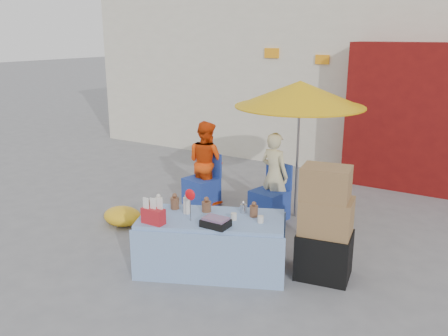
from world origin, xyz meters
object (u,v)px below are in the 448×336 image
Objects in this scene: vendor_orange at (206,162)px; chair_left at (202,189)px; chair_right at (270,203)px; vendor_beige at (274,175)px; market_table at (211,243)px; umbrella at (300,94)px; box_stack at (325,227)px.

chair_left is at bearing 104.33° from vendor_orange.
vendor_beige reaches higher than chair_right.
chair_right is 0.64× the size of vendor_beige.
umbrella reaches higher than market_table.
chair_right is 0.41× the size of umbrella.
box_stack reaches higher than vendor_beige.
umbrella is at bearing -140.60° from vendor_beige.
chair_right is at bearing 104.33° from vendor_beige.
box_stack is at bearing -13.97° from chair_left.
vendor_beige reaches higher than chair_left.
vendor_beige is 1.96m from box_stack.
vendor_beige is (1.25, -0.00, -0.03)m from vendor_orange.
box_stack is (1.33, -1.44, -0.05)m from vendor_beige.
vendor_beige is at bearing 132.80° from box_stack.
vendor_beige is at bearing -153.43° from umbrella.
box_stack is at bearing 163.73° from vendor_orange.
chair_left is 2.27m from umbrella.
box_stack is (2.58, -1.44, -0.07)m from vendor_orange.
umbrella is at bearing 123.00° from box_stack.
chair_right is 0.62× the size of vendor_orange.
umbrella is at bearing 61.15° from market_table.
vendor_beige is at bearing 69.51° from market_table.
chair_right is 1.69m from umbrella.
umbrella is at bearing 56.66° from chair_right.
umbrella reaches higher than vendor_beige.
box_stack reaches higher than market_table.
vendor_orange is 1.03× the size of box_stack.
chair_right is 1.89m from box_stack.
market_table reaches higher than chair_right.
market_table is 1.39× the size of vendor_orange.
chair_right is (1.25, 0.00, 0.00)m from chair_left.
vendor_orange is 2.95m from box_stack.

